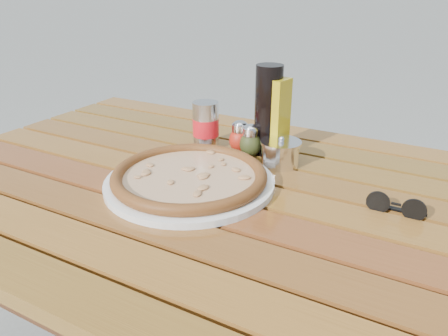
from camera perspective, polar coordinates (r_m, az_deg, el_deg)
The scene contains 10 objects.
table at distance 0.97m, azimuth -0.57°, elevation -6.13°, with size 1.40×0.90×0.75m.
plate at distance 0.93m, azimuth -4.52°, elevation -1.89°, with size 0.36×0.36×0.01m, color silver.
pizza at distance 0.93m, azimuth -4.55°, elevation -1.01°, with size 0.34×0.34×0.03m.
pepper_shaker at distance 1.10m, azimuth 2.07°, elevation 4.08°, with size 0.07×0.07×0.08m.
oregano_shaker at distance 1.07m, azimuth 3.49°, elevation 3.55°, with size 0.06×0.06×0.08m.
dark_bottle at distance 1.07m, azimuth 5.78°, elevation 7.50°, with size 0.07×0.07×0.22m, color black.
soda_can at distance 1.12m, azimuth -2.40°, elevation 5.57°, with size 0.08×0.08×0.12m.
olive_oil_cruet at distance 1.07m, azimuth 6.68°, elevation 6.68°, with size 0.06×0.06×0.21m.
parmesan_tin at distance 1.03m, azimuth 7.38°, elevation 2.01°, with size 0.12×0.12×0.07m.
sunglasses at distance 0.88m, azimuth 21.53°, elevation -4.70°, with size 0.11×0.02×0.04m.
Camera 1 is at (0.41, -0.73, 1.16)m, focal length 35.00 mm.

